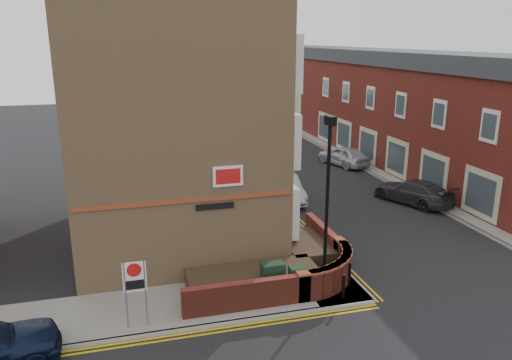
% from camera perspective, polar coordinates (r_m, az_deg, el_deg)
% --- Properties ---
extents(ground, '(120.00, 120.00, 0.00)m').
position_cam_1_polar(ground, '(17.24, 4.21, -15.13)').
color(ground, black).
rests_on(ground, ground).
extents(pavement_corner, '(13.00, 3.00, 0.12)m').
position_cam_1_polar(pavement_corner, '(17.81, -8.48, -13.97)').
color(pavement_corner, gray).
rests_on(pavement_corner, ground).
extents(pavement_main, '(2.00, 32.00, 0.12)m').
position_cam_1_polar(pavement_main, '(31.95, -1.89, -0.06)').
color(pavement_main, gray).
rests_on(pavement_main, ground).
extents(pavement_far, '(4.00, 40.00, 0.12)m').
position_cam_1_polar(pavement_far, '(33.56, 17.96, -0.06)').
color(pavement_far, gray).
rests_on(pavement_far, ground).
extents(kerb_side, '(13.00, 0.15, 0.12)m').
position_cam_1_polar(kerb_side, '(16.53, -7.81, -16.51)').
color(kerb_side, gray).
rests_on(kerb_side, ground).
extents(kerb_main_near, '(0.15, 32.00, 0.12)m').
position_cam_1_polar(kerb_main_near, '(32.18, -0.16, 0.07)').
color(kerb_main_near, gray).
rests_on(kerb_main_near, ground).
extents(kerb_main_far, '(0.15, 40.00, 0.12)m').
position_cam_1_polar(kerb_main_far, '(32.53, 15.00, -0.32)').
color(kerb_main_far, gray).
rests_on(kerb_main_far, ground).
extents(yellow_lines_side, '(13.00, 0.28, 0.01)m').
position_cam_1_polar(yellow_lines_side, '(16.35, -7.68, -17.13)').
color(yellow_lines_side, gold).
rests_on(yellow_lines_side, ground).
extents(yellow_lines_main, '(0.28, 32.00, 0.01)m').
position_cam_1_polar(yellow_lines_main, '(32.26, 0.27, 0.01)').
color(yellow_lines_main, gold).
rests_on(yellow_lines_main, ground).
extents(corner_building, '(8.95, 10.40, 13.60)m').
position_cam_1_polar(corner_building, '(22.15, -9.54, 8.85)').
color(corner_building, tan).
rests_on(corner_building, ground).
extents(garden_wall, '(6.80, 6.00, 1.20)m').
position_cam_1_polar(garden_wall, '(19.31, 1.71, -11.45)').
color(garden_wall, maroon).
rests_on(garden_wall, ground).
extents(lamppost, '(0.25, 0.50, 6.30)m').
position_cam_1_polar(lamppost, '(17.39, 8.11, -2.80)').
color(lamppost, black).
rests_on(lamppost, pavement_corner).
extents(utility_cabinet_large, '(0.80, 0.45, 1.20)m').
position_cam_1_polar(utility_cabinet_large, '(17.89, 1.93, -11.23)').
color(utility_cabinet_large, black).
rests_on(utility_cabinet_large, pavement_corner).
extents(utility_cabinet_small, '(0.55, 0.40, 1.10)m').
position_cam_1_polar(utility_cabinet_small, '(17.89, 4.72, -11.46)').
color(utility_cabinet_small, black).
rests_on(utility_cabinet_small, pavement_corner).
extents(bollard_near, '(0.11, 0.11, 0.90)m').
position_cam_1_polar(bollard_near, '(17.97, 9.98, -11.88)').
color(bollard_near, black).
rests_on(bollard_near, pavement_corner).
extents(bollard_far, '(0.11, 0.11, 0.90)m').
position_cam_1_polar(bollard_far, '(18.85, 10.62, -10.53)').
color(bollard_far, black).
rests_on(bollard_far, pavement_corner).
extents(zone_sign, '(0.72, 0.07, 2.20)m').
position_cam_1_polar(zone_sign, '(16.10, -13.67, -11.28)').
color(zone_sign, slate).
rests_on(zone_sign, pavement_corner).
extents(far_terrace, '(5.40, 30.40, 8.00)m').
position_cam_1_polar(far_terrace, '(36.87, 17.10, 7.74)').
color(far_terrace, maroon).
rests_on(far_terrace, ground).
extents(far_terrace_cream, '(5.40, 12.40, 8.00)m').
position_cam_1_polar(far_terrace_cream, '(55.65, 5.48, 10.95)').
color(far_terrace_cream, beige).
rests_on(far_terrace_cream, ground).
extents(tree_near, '(3.64, 3.65, 6.70)m').
position_cam_1_polar(tree_near, '(29.10, -1.08, 7.71)').
color(tree_near, '#382B1E').
rests_on(tree_near, pavement_main).
extents(tree_mid, '(4.03, 4.03, 7.42)m').
position_cam_1_polar(tree_mid, '(36.79, -4.19, 10.20)').
color(tree_mid, '#382B1E').
rests_on(tree_mid, pavement_main).
extents(tree_far, '(3.81, 3.81, 7.00)m').
position_cam_1_polar(tree_far, '(44.66, -6.21, 10.80)').
color(tree_far, '#382B1E').
rests_on(tree_far, pavement_main).
extents(traffic_light_assembly, '(0.20, 0.16, 4.20)m').
position_cam_1_polar(traffic_light_assembly, '(40.05, -4.38, 7.18)').
color(traffic_light_assembly, black).
rests_on(traffic_light_assembly, pavement_main).
extents(silver_car_near, '(1.73, 4.36, 1.41)m').
position_cam_1_polar(silver_car_near, '(28.23, 3.28, -0.89)').
color(silver_car_near, '#9FA0A7').
rests_on(silver_car_near, ground).
extents(red_car_main, '(2.29, 4.50, 1.22)m').
position_cam_1_polar(red_car_main, '(35.99, 1.39, 2.69)').
color(red_car_main, '#92350F').
rests_on(red_car_main, ground).
extents(grey_car_far, '(3.52, 4.94, 1.33)m').
position_cam_1_polar(grey_car_far, '(28.99, 17.50, -1.26)').
color(grey_car_far, '#323136').
rests_on(grey_car_far, ground).
extents(silver_car_far, '(2.87, 4.49, 1.42)m').
position_cam_1_polar(silver_car_far, '(36.36, 10.00, 2.75)').
color(silver_car_far, silver).
rests_on(silver_car_far, ground).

